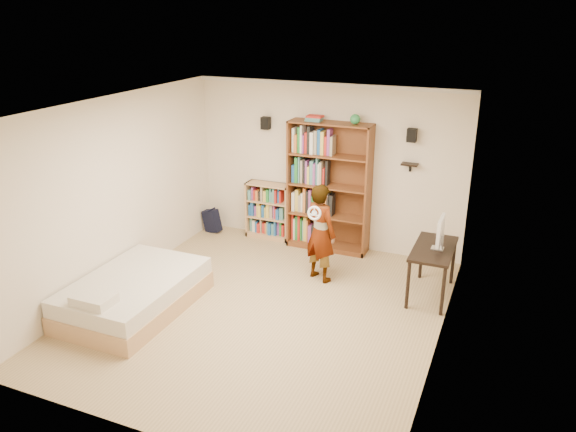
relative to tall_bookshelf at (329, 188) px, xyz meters
name	(u,v)px	position (x,y,z in m)	size (l,w,h in m)	color
ground	(263,311)	(-0.10, -2.31, -1.06)	(4.50, 5.00, 0.01)	tan
room_shell	(261,184)	(-0.10, -2.31, 0.70)	(4.52, 5.02, 2.71)	silver
crown_molding	(260,110)	(-0.10, -2.31, 1.61)	(4.50, 5.00, 0.06)	silver
speaker_left	(266,123)	(-1.15, 0.09, 0.94)	(0.14, 0.12, 0.20)	black
speaker_right	(412,135)	(1.25, 0.09, 0.94)	(0.14, 0.12, 0.20)	black
wall_shelf	(410,164)	(1.25, 0.10, 0.49)	(0.25, 0.16, 0.03)	black
tall_bookshelf	(329,188)	(0.00, 0.00, 0.00)	(1.34, 0.39, 2.12)	brown
low_bookshelf	(269,211)	(-1.10, 0.05, -0.57)	(0.78, 0.29, 0.98)	tan
computer_desk	(432,272)	(1.86, -1.01, -0.70)	(0.53, 1.06, 0.72)	black
imac	(439,233)	(1.91, -1.03, -0.11)	(0.09, 0.45, 0.45)	silver
daybed	(134,290)	(-1.70, -2.92, -0.77)	(1.27, 1.95, 0.58)	white
person	(320,233)	(0.26, -1.12, -0.32)	(0.54, 0.35, 1.47)	black
wii_wheel	(314,213)	(0.26, -1.40, 0.07)	(0.20, 0.20, 0.04)	silver
navy_bag	(212,220)	(-2.15, -0.11, -0.85)	(0.31, 0.20, 0.42)	black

